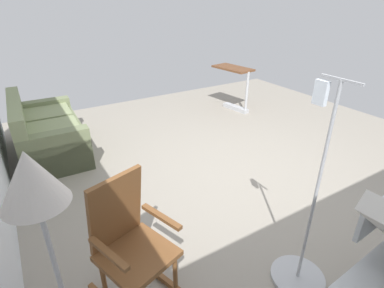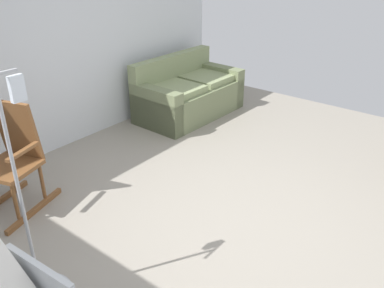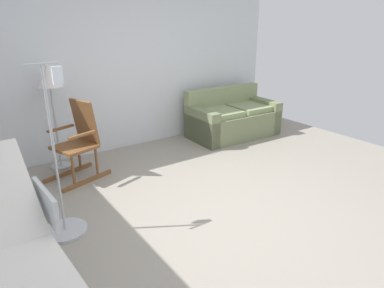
% 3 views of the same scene
% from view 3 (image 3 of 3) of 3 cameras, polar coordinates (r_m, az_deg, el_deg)
% --- Properties ---
extents(ground_plane, '(7.20, 7.20, 0.00)m').
position_cam_3_polar(ground_plane, '(4.00, 4.55, -10.98)').
color(ground_plane, gray).
extents(back_wall, '(5.96, 0.10, 2.70)m').
position_cam_3_polar(back_wall, '(5.73, -12.16, 12.48)').
color(back_wall, silver).
rests_on(back_wall, ground).
extents(couch, '(1.62, 0.89, 0.85)m').
position_cam_3_polar(couch, '(6.43, 6.62, 4.05)').
color(couch, '#737D57').
rests_on(couch, ground).
extents(rocking_chair, '(0.87, 0.68, 1.05)m').
position_cam_3_polar(rocking_chair, '(4.86, -18.02, 0.36)').
color(rocking_chair, brown).
rests_on(rocking_chair, ground).
extents(floor_lamp, '(0.34, 0.34, 1.48)m').
position_cam_3_polar(floor_lamp, '(5.11, -22.24, 9.23)').
color(floor_lamp, '#B2B5BA').
rests_on(floor_lamp, ground).
extents(iv_pole, '(0.44, 0.44, 1.69)m').
position_cam_3_polar(iv_pole, '(3.76, -20.29, -10.07)').
color(iv_pole, '#B2B5BA').
rests_on(iv_pole, ground).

